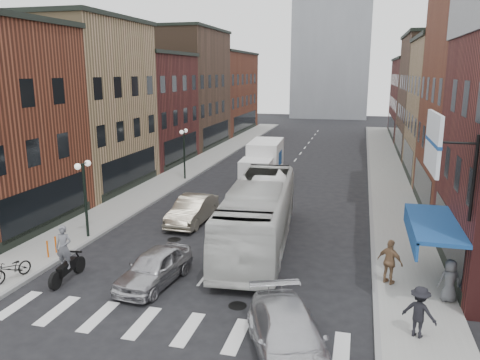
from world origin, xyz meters
name	(u,v)px	position (x,y,z in m)	size (l,w,h in m)	color
ground	(196,288)	(0.00, 0.00, 0.00)	(160.00, 160.00, 0.00)	black
sidewalk_left	(190,169)	(-8.50, 22.00, 0.07)	(3.00, 74.00, 0.15)	gray
sidewalk_right	(389,180)	(8.50, 22.00, 0.07)	(3.00, 74.00, 0.15)	gray
curb_left	(206,171)	(-7.00, 22.00, 0.00)	(0.20, 74.00, 0.16)	gray
curb_right	(369,179)	(7.00, 22.00, 0.00)	(0.20, 74.00, 0.16)	gray
crosswalk_stripes	(166,326)	(0.00, -3.00, 0.00)	(12.00, 2.20, 0.01)	silver
bldg_left_mid_a	(66,105)	(-14.99, 14.00, 6.15)	(10.30, 10.20, 12.30)	#9B7E55
bldg_left_mid_b	(131,108)	(-14.99, 24.00, 5.15)	(10.30, 10.20, 10.30)	#451918
bldg_left_far_a	(175,88)	(-14.99, 35.00, 6.65)	(10.30, 12.20, 13.30)	#483324
bldg_left_far_b	(212,92)	(-14.99, 49.00, 5.65)	(10.30, 16.20, 11.30)	maroon
bldg_right_mid_b	(479,109)	(14.99, 24.00, 5.65)	(10.30, 10.20, 11.30)	#9B7E55
bldg_right_far_a	(454,96)	(14.99, 35.00, 6.15)	(10.30, 12.20, 12.30)	#483324
bldg_right_far_b	(434,99)	(14.99, 49.00, 5.15)	(10.30, 16.20, 10.30)	#451918
awning_blue	(429,225)	(8.93, 2.50, 2.63)	(1.80, 5.00, 0.78)	navy
billboard_sign	(436,144)	(8.59, 0.50, 6.13)	(1.52, 3.00, 3.70)	black
streetlamp_near	(84,185)	(-7.40, 4.00, 2.91)	(0.32, 1.22, 4.11)	black
streetlamp_far	(184,144)	(-7.40, 18.00, 2.91)	(0.32, 1.22, 4.11)	black
bike_rack	(52,247)	(-7.60, 1.30, 0.55)	(0.08, 0.68, 0.80)	#D8590C
box_truck	(263,164)	(-1.03, 18.18, 1.61)	(2.54, 7.59, 3.26)	white
motorcycle_rider	(65,256)	(-5.43, -0.73, 1.14)	(0.71, 2.39, 2.43)	black
transit_bus	(259,214)	(1.42, 5.39, 1.63)	(2.74, 11.73, 3.27)	silver
sedan_left_near	(154,267)	(-1.77, -0.04, 0.72)	(1.70, 4.23, 1.44)	#B7B7BC
sedan_left_far	(192,210)	(-3.04, 7.88, 0.77)	(1.63, 4.69, 1.54)	#B9AE96
curb_car	(289,338)	(4.36, -3.89, 0.75)	(2.10, 5.17, 1.50)	silver
parked_bicycle	(12,269)	(-7.50, -1.44, 0.62)	(0.63, 1.80, 0.95)	black
ped_right_a	(419,312)	(8.25, -1.74, 1.01)	(1.11, 0.55, 1.72)	black
ped_right_b	(390,262)	(7.53, 2.09, 1.08)	(1.09, 0.54, 1.86)	#8A6546
ped_right_c	(449,281)	(9.60, 1.07, 0.97)	(0.80, 0.52, 1.63)	#515358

